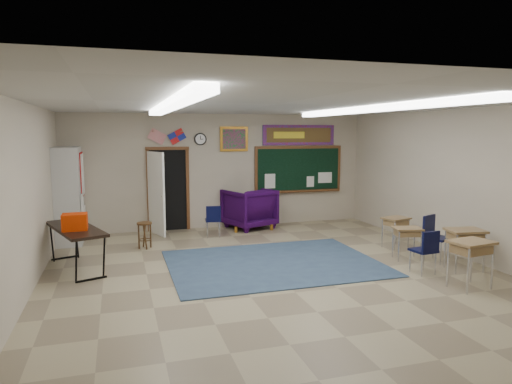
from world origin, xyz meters
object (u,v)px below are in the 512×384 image
object	(u,v)px
wingback_armchair	(249,208)
student_desk_front_left	(407,242)
folding_table	(76,246)
wooden_stool	(145,235)
student_desk_front_right	(396,231)

from	to	relation	value
wingback_armchair	student_desk_front_left	distance (m)	4.41
folding_table	wooden_stool	size ratio (longest dim) A/B	3.50
folding_table	wingback_armchair	bearing A→B (deg)	12.95
wingback_armchair	student_desk_front_left	bearing A→B (deg)	99.06
wingback_armchair	student_desk_front_left	world-z (taller)	wingback_armchair
student_desk_front_left	student_desk_front_right	xyz separation A→B (m)	(0.34, 0.90, 0.01)
wingback_armchair	student_desk_front_left	xyz separation A→B (m)	(2.18, -3.83, -0.17)
student_desk_front_right	wooden_stool	xyz separation A→B (m)	(-5.30, 1.52, -0.08)
wingback_armchair	student_desk_front_right	distance (m)	3.87
student_desk_front_right	wooden_stool	bearing A→B (deg)	147.27
wooden_stool	student_desk_front_right	bearing A→B (deg)	-15.99
wingback_armchair	student_desk_front_right	bearing A→B (deg)	110.04
wingback_armchair	student_desk_front_right	size ratio (longest dim) A/B	1.73
folding_table	student_desk_front_left	bearing A→B (deg)	-30.62
student_desk_front_left	wooden_stool	world-z (taller)	student_desk_front_left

